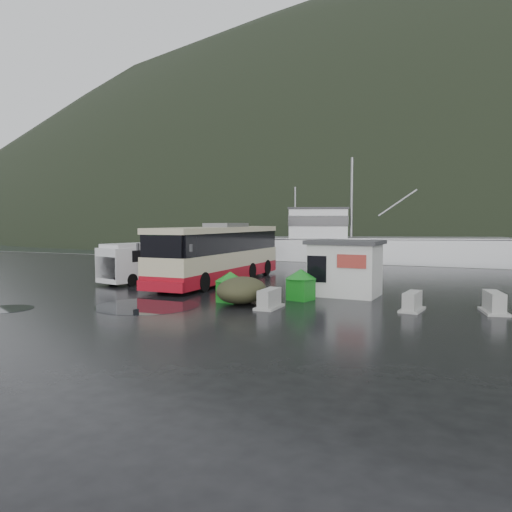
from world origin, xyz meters
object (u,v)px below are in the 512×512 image
at_px(coach_bus, 219,282).
at_px(waste_bin_left, 301,300).
at_px(waste_bin_right, 230,302).
at_px(ticket_kiosk, 345,295).
at_px(dome_tent, 242,303).
at_px(jersey_barrier_a, 269,308).
at_px(jersey_barrier_b, 412,311).
at_px(jersey_barrier_c, 494,313).
at_px(white_van, 145,282).
at_px(fishing_trawler, 385,259).

height_order(coach_bus, waste_bin_left, coach_bus).
relative_size(coach_bus, waste_bin_right, 9.11).
relative_size(waste_bin_right, ticket_kiosk, 0.40).
xyz_separation_m(coach_bus, dome_tent, (4.63, -6.37, 0.00)).
height_order(waste_bin_right, jersey_barrier_a, waste_bin_right).
xyz_separation_m(dome_tent, ticket_kiosk, (3.55, 4.11, 0.00)).
relative_size(coach_bus, waste_bin_left, 8.68).
bearing_deg(coach_bus, waste_bin_right, -58.82).
height_order(dome_tent, ticket_kiosk, ticket_kiosk).
xyz_separation_m(coach_bus, jersey_barrier_b, (11.68, -5.24, 0.00)).
bearing_deg(ticket_kiosk, jersey_barrier_b, -38.77).
bearing_deg(jersey_barrier_c, waste_bin_right, -170.18).
xyz_separation_m(white_van, ticket_kiosk, (12.08, -0.33, 0.00)).
height_order(waste_bin_left, waste_bin_right, waste_bin_left).
bearing_deg(waste_bin_right, fishing_trawler, 86.27).
height_order(dome_tent, jersey_barrier_c, dome_tent).
height_order(coach_bus, jersey_barrier_b, coach_bus).
bearing_deg(waste_bin_left, fishing_trawler, 91.84).
distance_m(white_van, waste_bin_left, 10.89).
distance_m(dome_tent, jersey_barrier_c, 10.22).
bearing_deg(jersey_barrier_a, waste_bin_left, 79.91).
bearing_deg(ticket_kiosk, coach_bus, 166.07).
bearing_deg(dome_tent, waste_bin_left, 42.91).
bearing_deg(white_van, jersey_barrier_b, 1.01).
bearing_deg(dome_tent, ticket_kiosk, 49.16).
distance_m(dome_tent, jersey_barrier_a, 1.74).
bearing_deg(jersey_barrier_b, jersey_barrier_c, 15.64).
height_order(jersey_barrier_c, fishing_trawler, fishing_trawler).
xyz_separation_m(dome_tent, jersey_barrier_a, (1.60, -0.68, 0.00)).
xyz_separation_m(coach_bus, jersey_barrier_a, (6.23, -7.05, 0.00)).
bearing_deg(coach_bus, white_van, -155.09).
distance_m(white_van, waste_bin_right, 9.00).
bearing_deg(jersey_barrier_a, waste_bin_right, 160.20).
xyz_separation_m(ticket_kiosk, jersey_barrier_a, (-1.95, -4.78, 0.00)).
bearing_deg(waste_bin_right, white_van, 151.37).
height_order(white_van, jersey_barrier_c, white_van).
bearing_deg(coach_bus, ticket_kiosk, -16.94).
distance_m(waste_bin_left, jersey_barrier_b, 5.05).
distance_m(waste_bin_right, dome_tent, 0.64).
bearing_deg(ticket_kiosk, fishing_trawler, 97.07).
bearing_deg(waste_bin_left, jersey_barrier_c, 0.37).
distance_m(dome_tent, ticket_kiosk, 5.43).
xyz_separation_m(waste_bin_left, jersey_barrier_c, (7.96, 0.05, 0.00)).
distance_m(waste_bin_left, dome_tent, 2.82).
xyz_separation_m(waste_bin_right, jersey_barrier_b, (7.68, 1.01, 0.00)).
xyz_separation_m(waste_bin_left, fishing_trawler, (-0.85, 26.38, 0.00)).
bearing_deg(jersey_barrier_b, coach_bus, 155.85).
distance_m(coach_bus, waste_bin_right, 7.42).
bearing_deg(fishing_trawler, coach_bus, -123.91).
distance_m(coach_bus, jersey_barrier_a, 9.41).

